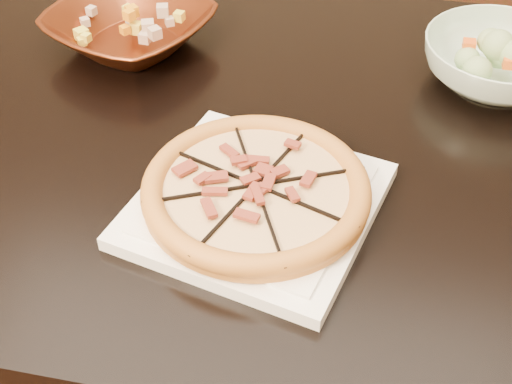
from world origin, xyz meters
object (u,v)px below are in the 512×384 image
(bronze_bowl, at_px, (130,29))
(salad_bowl, at_px, (498,62))
(plate, at_px, (256,204))
(pizza, at_px, (256,190))
(dining_table, at_px, (225,183))

(bronze_bowl, bearing_deg, salad_bowl, 0.56)
(plate, distance_m, salad_bowl, 0.44)
(pizza, xyz_separation_m, salad_bowl, (0.29, 0.34, 0.00))
(pizza, distance_m, salad_bowl, 0.44)
(plate, relative_size, bronze_bowl, 1.34)
(dining_table, height_order, plate, plate)
(dining_table, relative_size, salad_bowl, 6.04)
(plate, bearing_deg, salad_bowl, 49.31)
(plate, relative_size, pizza, 1.20)
(salad_bowl, bearing_deg, dining_table, -154.24)
(pizza, bearing_deg, dining_table, 116.43)
(bronze_bowl, bearing_deg, pizza, -51.21)
(salad_bowl, bearing_deg, plate, -130.69)
(bronze_bowl, bearing_deg, plate, -51.20)
(bronze_bowl, distance_m, salad_bowl, 0.55)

